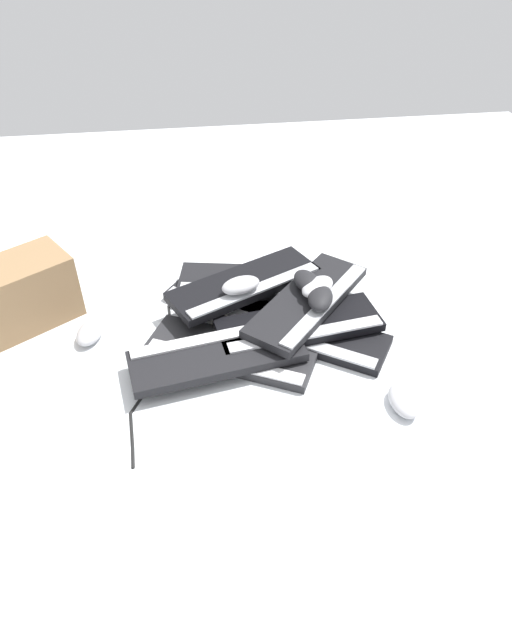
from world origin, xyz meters
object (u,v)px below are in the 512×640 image
keyboard_1 (232,352)px  mouse_4 (404,401)px  mouse_1 (307,282)px  mouse_3 (320,298)px  keyboard_2 (306,333)px  cardboard_box (21,293)px  keyboard_0 (240,305)px  keyboard_5 (254,282)px  keyboard_7 (308,301)px  mouse_0 (317,287)px  keyboard_6 (245,284)px  mouse_2 (90,332)px  keyboard_3 (299,325)px  keyboard_4 (217,355)px  mouse_5 (241,285)px

keyboard_1 → mouse_4: 0.45m
mouse_1 → mouse_3: bearing=-178.7°
keyboard_2 → cardboard_box: 0.79m
keyboard_0 → cardboard_box: bearing=87.1°
keyboard_5 → keyboard_7: (-0.15, -0.13, 0.03)m
keyboard_2 → mouse_0: size_ratio=4.10×
keyboard_6 → mouse_0: size_ratio=4.19×
mouse_2 → mouse_1: bearing=-71.3°
keyboard_3 → mouse_2: size_ratio=4.15×
keyboard_1 → cardboard_box: cardboard_box is taller
keyboard_4 → keyboard_3: bearing=-69.1°
mouse_3 → keyboard_3: bearing=133.3°
keyboard_1 → keyboard_7: bearing=-63.2°
keyboard_1 → keyboard_4: keyboard_4 is taller
mouse_2 → mouse_0: bearing=-73.8°
keyboard_4 → keyboard_7: (0.15, -0.27, 0.03)m
cardboard_box → keyboard_5: bearing=-86.7°
keyboard_3 → mouse_0: 0.12m
keyboard_6 → mouse_4: bearing=-144.0°
keyboard_2 → keyboard_3: bearing=87.3°
keyboard_6 → mouse_0: bearing=-115.2°
mouse_4 → mouse_0: bearing=-160.6°
keyboard_1 → cardboard_box: (0.23, 0.55, 0.08)m
keyboard_1 → mouse_3: 0.28m
mouse_3 → mouse_4: 0.35m
mouse_5 → cardboard_box: bearing=-25.7°
keyboard_2 → keyboard_3: keyboard_3 is taller
cardboard_box → keyboard_0: bearing=-92.9°
keyboard_5 → mouse_2: 0.49m
keyboard_1 → mouse_5: 0.19m
keyboard_4 → mouse_2: (0.16, 0.33, -0.02)m
keyboard_5 → keyboard_6: 0.07m
cardboard_box → keyboard_4: bearing=-117.4°
keyboard_0 → mouse_1: mouse_1 is taller
keyboard_7 → mouse_5: size_ratio=3.90×
keyboard_1 → mouse_2: bearing=71.5°
keyboard_4 → mouse_0: mouse_0 is taller
keyboard_2 → cardboard_box: size_ratio=1.66×
mouse_2 → mouse_4: 0.84m
keyboard_1 → cardboard_box: bearing=67.8°
keyboard_6 → mouse_5: mouse_5 is taller
keyboard_4 → mouse_2: 0.37m
cardboard_box → keyboard_3: bearing=-103.5°
keyboard_0 → keyboard_7: size_ratio=1.03×
keyboard_4 → mouse_3: size_ratio=4.18×
keyboard_5 → mouse_2: keyboard_5 is taller
cardboard_box → keyboard_7: bearing=-98.2°
keyboard_7 → mouse_3: size_ratio=3.90×
keyboard_0 → mouse_1: 0.21m
keyboard_0 → keyboard_6: keyboard_6 is taller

